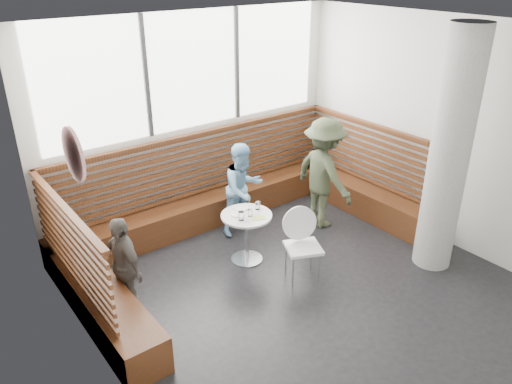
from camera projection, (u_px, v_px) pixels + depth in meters
room at (309, 174)px, 5.70m from camera, size 5.00×5.00×3.20m
booth at (225, 210)px, 7.48m from camera, size 5.00×2.50×1.44m
concrete_column at (449, 154)px, 6.28m from camera, size 0.50×0.50×3.20m
wall_art at (73, 154)px, 4.34m from camera, size 0.03×0.50×0.50m
cafe_table at (247, 228)px, 6.79m from camera, size 0.69×0.69×0.71m
cafe_chair at (300, 239)px, 6.42m from camera, size 0.46×0.45×0.96m
adult_man at (324, 173)px, 7.59m from camera, size 0.70×1.15×1.73m
child_back at (243, 189)px, 7.44m from camera, size 0.71×0.57×1.42m
child_left at (123, 266)px, 5.76m from camera, size 0.38×0.76×1.25m
plate_near at (238, 214)px, 6.70m from camera, size 0.19×0.19×0.01m
plate_far at (241, 208)px, 6.86m from camera, size 0.19×0.19×0.01m
glass_left at (241, 216)px, 6.54m from camera, size 0.08×0.08×0.12m
glass_mid at (250, 213)px, 6.64m from camera, size 0.07×0.07×0.10m
glass_right at (258, 206)px, 6.83m from camera, size 0.07×0.07×0.11m
menu_card at (258, 218)px, 6.61m from camera, size 0.22×0.18×0.00m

